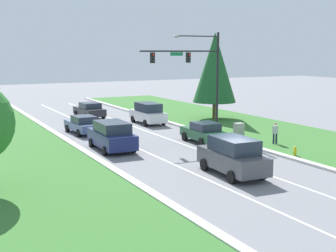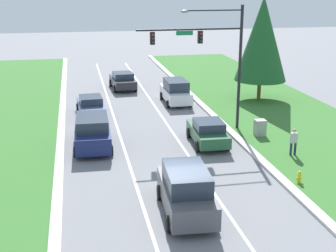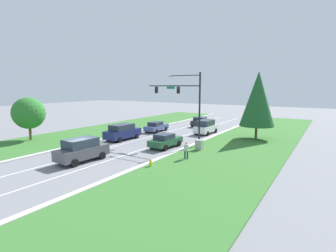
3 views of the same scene
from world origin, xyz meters
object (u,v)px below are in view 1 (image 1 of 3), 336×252
(charcoal_sedan, at_px, (90,110))
(pedestrian, at_px, (275,132))
(forest_sedan, at_px, (204,132))
(conifer_near_right_tree, at_px, (215,68))
(navy_suv, at_px, (112,135))
(white_suv, at_px, (148,113))
(utility_cabinet, at_px, (239,130))
(slate_blue_sedan, at_px, (83,124))
(traffic_signal_mast, at_px, (198,68))
(graphite_suv, at_px, (233,156))
(fire_hydrant, at_px, (295,151))

(charcoal_sedan, distance_m, pedestrian, 21.38)
(forest_sedan, xyz_separation_m, conifer_near_right_tree, (7.48, 10.16, 4.45))
(navy_suv, xyz_separation_m, charcoal_sedan, (3.57, 15.99, -0.19))
(white_suv, distance_m, utility_cabinet, 10.43)
(slate_blue_sedan, height_order, conifer_near_right_tree, conifer_near_right_tree)
(white_suv, distance_m, conifer_near_right_tree, 8.41)
(traffic_signal_mast, bearing_deg, conifer_near_right_tree, 48.97)
(white_suv, xyz_separation_m, utility_cabinet, (3.57, -9.78, -0.45))
(utility_cabinet, relative_size, conifer_near_right_tree, 0.13)
(utility_cabinet, xyz_separation_m, conifer_near_right_tree, (3.68, 9.37, 4.69))
(pedestrian, bearing_deg, utility_cabinet, -82.16)
(pedestrian, bearing_deg, graphite_suv, 36.25)
(navy_suv, xyz_separation_m, fire_hydrant, (9.98, -7.60, -0.69))
(utility_cabinet, xyz_separation_m, fire_hydrant, (-0.94, -7.57, -0.23))
(slate_blue_sedan, distance_m, charcoal_sedan, 9.25)
(charcoal_sedan, xyz_separation_m, utility_cabinet, (7.36, -16.03, -0.27))
(white_suv, xyz_separation_m, fire_hydrant, (2.63, -17.35, -0.68))
(traffic_signal_mast, relative_size, conifer_near_right_tree, 0.96)
(forest_sedan, bearing_deg, navy_suv, 175.94)
(pedestrian, relative_size, fire_hydrant, 2.41)
(charcoal_sedan, bearing_deg, conifer_near_right_tree, -34.47)
(slate_blue_sedan, relative_size, pedestrian, 2.73)
(slate_blue_sedan, bearing_deg, forest_sedan, -53.09)
(fire_hydrant, bearing_deg, pedestrian, 68.73)
(navy_suv, height_order, graphite_suv, graphite_suv)
(navy_suv, bearing_deg, charcoal_sedan, 79.06)
(fire_hydrant, distance_m, conifer_near_right_tree, 18.23)
(graphite_suv, distance_m, white_suv, 19.64)
(slate_blue_sedan, height_order, fire_hydrant, slate_blue_sedan)
(navy_suv, relative_size, charcoal_sedan, 1.11)
(charcoal_sedan, height_order, utility_cabinet, charcoal_sedan)
(traffic_signal_mast, bearing_deg, charcoal_sedan, 107.75)
(graphite_suv, bearing_deg, utility_cabinet, 55.62)
(traffic_signal_mast, relative_size, fire_hydrant, 12.02)
(forest_sedan, xyz_separation_m, utility_cabinet, (3.81, 0.79, -0.24))
(traffic_signal_mast, height_order, navy_suv, traffic_signal_mast)
(white_suv, bearing_deg, pedestrian, -72.98)
(forest_sedan, relative_size, conifer_near_right_tree, 0.51)
(pedestrian, relative_size, conifer_near_right_tree, 0.19)
(graphite_suv, bearing_deg, pedestrian, 39.06)
(forest_sedan, bearing_deg, conifer_near_right_tree, 56.16)
(traffic_signal_mast, xyz_separation_m, conifer_near_right_tree, (6.51, 7.48, -0.29))
(graphite_suv, height_order, white_suv, graphite_suv)
(utility_cabinet, relative_size, pedestrian, 0.68)
(traffic_signal_mast, xyz_separation_m, white_suv, (-0.73, 7.90, -4.52))
(charcoal_sedan, bearing_deg, fire_hydrant, -78.15)
(forest_sedan, height_order, fire_hydrant, forest_sedan)
(traffic_signal_mast, xyz_separation_m, charcoal_sedan, (-4.53, 14.14, -4.70))
(pedestrian, bearing_deg, charcoal_sedan, -68.02)
(white_suv, bearing_deg, charcoal_sedan, 121.68)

